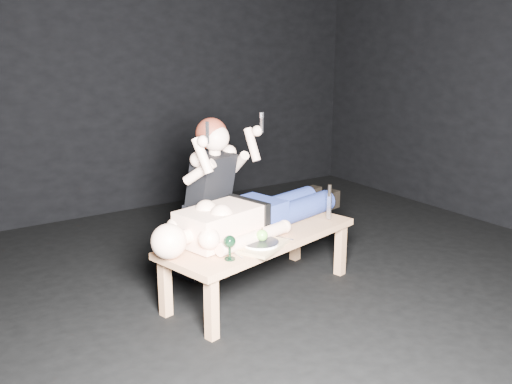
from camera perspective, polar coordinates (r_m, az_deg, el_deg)
ground at (r=4.37m, az=3.98°, el=-9.05°), size 5.00×5.00×0.00m
back_wall at (r=6.16m, az=-10.34°, el=12.27°), size 5.00×0.00×5.00m
table at (r=4.11m, az=0.39°, el=-7.23°), size 1.60×0.90×0.45m
lying_man at (r=4.09m, az=-0.18°, el=-1.86°), size 1.73×0.88×0.29m
kneeling_woman at (r=4.27m, az=-5.27°, el=-0.53°), size 0.87×0.93×1.28m
serving_tray at (r=3.79m, az=0.45°, el=-5.42°), size 0.44×0.40×0.02m
plate at (r=3.78m, az=0.45°, el=-5.14°), size 0.32×0.32×0.02m
apple at (r=3.78m, az=0.61°, el=-4.36°), size 0.08×0.08×0.08m
goblet at (r=3.56m, az=-2.66°, el=-5.59°), size 0.09×0.09×0.16m
fork_flat at (r=3.67m, az=-2.02°, el=-6.24°), size 0.01×0.16×0.01m
knife_flat at (r=3.96m, az=2.77°, el=-4.60°), size 0.07×0.16×0.01m
spoon_flat at (r=3.96m, az=1.12°, el=-4.59°), size 0.15×0.08×0.01m
carving_knife at (r=4.33m, az=7.35°, el=-1.06°), size 0.04×0.05×0.28m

